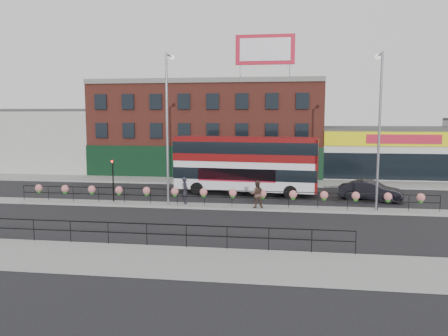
# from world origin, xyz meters

# --- Properties ---
(ground) EXTENTS (120.00, 120.00, 0.00)m
(ground) POSITION_xyz_m (0.00, 0.00, 0.00)
(ground) COLOR black
(ground) RESTS_ON ground
(south_pavement) EXTENTS (60.00, 4.00, 0.15)m
(south_pavement) POSITION_xyz_m (0.00, -12.00, 0.07)
(south_pavement) COLOR gray
(south_pavement) RESTS_ON ground
(north_pavement) EXTENTS (60.00, 4.00, 0.15)m
(north_pavement) POSITION_xyz_m (0.00, 12.00, 0.07)
(north_pavement) COLOR gray
(north_pavement) RESTS_ON ground
(median) EXTENTS (60.00, 1.60, 0.15)m
(median) POSITION_xyz_m (0.00, 0.00, 0.07)
(median) COLOR gray
(median) RESTS_ON ground
(yellow_line_inner) EXTENTS (60.00, 0.10, 0.01)m
(yellow_line_inner) POSITION_xyz_m (0.00, -9.70, 0.01)
(yellow_line_inner) COLOR gold
(yellow_line_inner) RESTS_ON ground
(yellow_line_outer) EXTENTS (60.00, 0.10, 0.01)m
(yellow_line_outer) POSITION_xyz_m (0.00, -9.88, 0.01)
(yellow_line_outer) COLOR gold
(yellow_line_outer) RESTS_ON ground
(brick_building) EXTENTS (25.00, 12.21, 10.30)m
(brick_building) POSITION_xyz_m (-4.00, 19.96, 5.13)
(brick_building) COLOR brown
(brick_building) RESTS_ON ground
(supermarket) EXTENTS (15.00, 12.25, 5.30)m
(supermarket) POSITION_xyz_m (16.00, 19.90, 2.65)
(supermarket) COLOR silver
(supermarket) RESTS_ON ground
(warehouse_west) EXTENTS (15.50, 12.00, 7.30)m
(warehouse_west) POSITION_xyz_m (-24.25, 20.00, 3.65)
(warehouse_west) COLOR #A6A7A2
(warehouse_west) RESTS_ON ground
(billboard) EXTENTS (6.00, 0.29, 4.40)m
(billboard) POSITION_xyz_m (2.50, 14.99, 13.18)
(billboard) COLOR #AF132A
(billboard) RESTS_ON brick_building
(median_railing) EXTENTS (30.04, 0.56, 1.23)m
(median_railing) POSITION_xyz_m (0.00, 0.00, 1.05)
(median_railing) COLOR black
(median_railing) RESTS_ON median
(south_railing) EXTENTS (20.04, 0.05, 1.12)m
(south_railing) POSITION_xyz_m (-2.00, -10.10, 0.96)
(south_railing) COLOR black
(south_railing) RESTS_ON south_pavement
(double_decker_bus) EXTENTS (12.04, 3.79, 4.79)m
(double_decker_bus) POSITION_xyz_m (1.48, 5.73, 2.94)
(double_decker_bus) COLOR silver
(double_decker_bus) RESTS_ON ground
(car) EXTENTS (4.34, 5.66, 1.56)m
(car) POSITION_xyz_m (11.30, 4.20, 0.78)
(car) COLOR black
(car) RESTS_ON ground
(pedestrian_a) EXTENTS (0.92, 0.79, 1.95)m
(pedestrian_a) POSITION_xyz_m (-2.48, 0.33, 1.13)
(pedestrian_a) COLOR #21202B
(pedestrian_a) RESTS_ON median
(pedestrian_b) EXTENTS (1.11, 0.96, 1.92)m
(pedestrian_b) POSITION_xyz_m (2.79, -0.36, 1.11)
(pedestrian_b) COLOR #48332A
(pedestrian_b) RESTS_ON median
(lamp_column_west) EXTENTS (0.39, 1.90, 10.83)m
(lamp_column_west) POSITION_xyz_m (-3.67, 0.27, 6.57)
(lamp_column_west) COLOR slate
(lamp_column_west) RESTS_ON median
(lamp_column_east) EXTENTS (0.38, 1.86, 10.60)m
(lamp_column_east) POSITION_xyz_m (10.90, 0.30, 6.43)
(lamp_column_east) COLOR slate
(lamp_column_east) RESTS_ON median
(traffic_light_median) EXTENTS (0.15, 0.28, 3.65)m
(traffic_light_median) POSITION_xyz_m (-8.00, 0.39, 2.47)
(traffic_light_median) COLOR black
(traffic_light_median) RESTS_ON median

